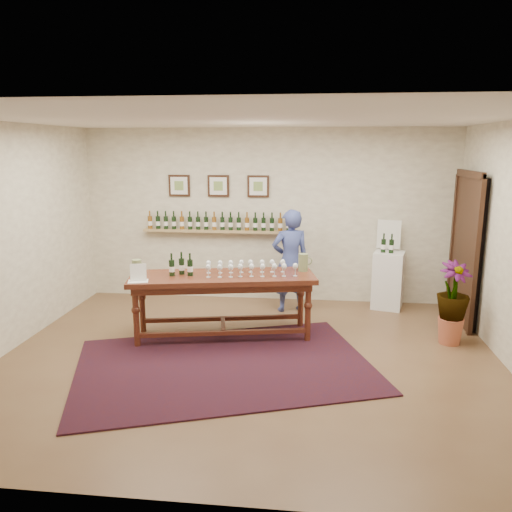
# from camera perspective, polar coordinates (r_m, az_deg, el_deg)

# --- Properties ---
(ground) EXTENTS (6.00, 6.00, 0.00)m
(ground) POSITION_cam_1_polar(r_m,az_deg,el_deg) (6.12, -0.85, -11.73)
(ground) COLOR brown
(ground) RESTS_ON ground
(room_shell) EXTENTS (6.00, 6.00, 6.00)m
(room_shell) POSITION_cam_1_polar(r_m,az_deg,el_deg) (7.66, 16.83, 1.45)
(room_shell) COLOR #EEE8CA
(room_shell) RESTS_ON ground
(rug) EXTENTS (3.89, 3.20, 0.02)m
(rug) POSITION_cam_1_polar(r_m,az_deg,el_deg) (5.96, -3.63, -12.36)
(rug) COLOR #47120C
(rug) RESTS_ON ground
(tasting_table) EXTENTS (2.52, 1.22, 0.86)m
(tasting_table) POSITION_cam_1_polar(r_m,az_deg,el_deg) (6.60, -3.85, -3.24)
(tasting_table) COLOR #441611
(tasting_table) RESTS_ON ground
(table_glasses) EXTENTS (1.34, 0.51, 0.18)m
(table_glasses) POSITION_cam_1_polar(r_m,az_deg,el_deg) (6.54, -1.12, -1.38)
(table_glasses) COLOR silver
(table_glasses) RESTS_ON tasting_table
(table_bottles) EXTENTS (0.30, 0.20, 0.30)m
(table_bottles) POSITION_cam_1_polar(r_m,az_deg,el_deg) (6.58, -8.54, -0.90)
(table_bottles) COLOR black
(table_bottles) RESTS_ON tasting_table
(pitcher_left) EXTENTS (0.17, 0.17, 0.22)m
(pitcher_left) POSITION_cam_1_polar(r_m,az_deg,el_deg) (6.63, -13.45, -1.34)
(pitcher_left) COLOR olive
(pitcher_left) RESTS_ON tasting_table
(pitcher_right) EXTENTS (0.18, 0.18, 0.24)m
(pitcher_right) POSITION_cam_1_polar(r_m,az_deg,el_deg) (6.75, 5.41, -0.73)
(pitcher_right) COLOR olive
(pitcher_right) RESTS_ON tasting_table
(menu_card) EXTENTS (0.28, 0.24, 0.22)m
(menu_card) POSITION_cam_1_polar(r_m,az_deg,el_deg) (6.39, -13.31, -1.85)
(menu_card) COLOR white
(menu_card) RESTS_ON tasting_table
(display_pedestal) EXTENTS (0.55, 0.55, 0.90)m
(display_pedestal) POSITION_cam_1_polar(r_m,az_deg,el_deg) (8.13, 14.85, -2.67)
(display_pedestal) COLOR white
(display_pedestal) RESTS_ON ground
(pedestal_bottles) EXTENTS (0.30, 0.15, 0.29)m
(pedestal_bottles) POSITION_cam_1_polar(r_m,az_deg,el_deg) (7.95, 14.80, 1.40)
(pedestal_bottles) COLOR black
(pedestal_bottles) RESTS_ON display_pedestal
(info_sign) EXTENTS (0.36, 0.11, 0.50)m
(info_sign) POSITION_cam_1_polar(r_m,az_deg,el_deg) (8.14, 14.94, 2.39)
(info_sign) COLOR white
(info_sign) RESTS_ON display_pedestal
(potted_plant) EXTENTS (0.63, 0.63, 0.94)m
(potted_plant) POSITION_cam_1_polar(r_m,az_deg,el_deg) (6.88, 21.54, -5.01)
(potted_plant) COLOR #AA5438
(potted_plant) RESTS_ON ground
(person) EXTENTS (0.67, 0.54, 1.59)m
(person) POSITION_cam_1_polar(r_m,az_deg,el_deg) (7.64, 3.94, -0.56)
(person) COLOR #384586
(person) RESTS_ON ground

